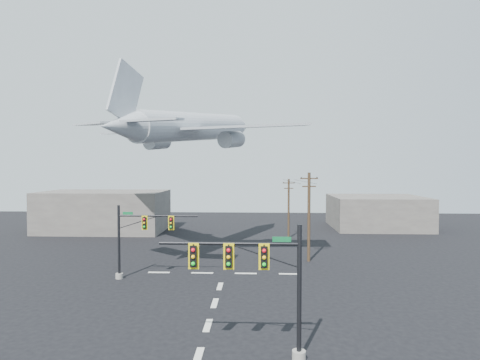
{
  "coord_description": "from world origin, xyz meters",
  "views": [
    {
      "loc": [
        3.02,
        -24.15,
        9.79
      ],
      "look_at": [
        1.77,
        5.0,
        8.77
      ],
      "focal_mm": 30.0,
      "sensor_mm": 36.0,
      "label": 1
    }
  ],
  "objects_px": {
    "utility_pole_a": "(309,215)",
    "signal_mast_far": "(136,239)",
    "utility_pole_b": "(289,207)",
    "signal_mast_near": "(263,283)",
    "airliner": "(194,127)"
  },
  "relations": [
    {
      "from": "airliner",
      "to": "signal_mast_far",
      "type": "bearing_deg",
      "value": -177.5
    },
    {
      "from": "signal_mast_near",
      "to": "utility_pole_a",
      "type": "xyz_separation_m",
      "value": [
        4.99,
        21.23,
        0.86
      ]
    },
    {
      "from": "signal_mast_far",
      "to": "utility_pole_a",
      "type": "relative_size",
      "value": 0.79
    },
    {
      "from": "utility_pole_a",
      "to": "airliner",
      "type": "relative_size",
      "value": 0.34
    },
    {
      "from": "signal_mast_far",
      "to": "utility_pole_a",
      "type": "bearing_deg",
      "value": 24.38
    },
    {
      "from": "signal_mast_far",
      "to": "airliner",
      "type": "relative_size",
      "value": 0.27
    },
    {
      "from": "utility_pole_b",
      "to": "airliner",
      "type": "distance_m",
      "value": 18.41
    },
    {
      "from": "signal_mast_near",
      "to": "airliner",
      "type": "bearing_deg",
      "value": 106.96
    },
    {
      "from": "signal_mast_far",
      "to": "airliner",
      "type": "height_order",
      "value": "airliner"
    },
    {
      "from": "utility_pole_a",
      "to": "signal_mast_far",
      "type": "bearing_deg",
      "value": -160.42
    },
    {
      "from": "signal_mast_far",
      "to": "utility_pole_b",
      "type": "height_order",
      "value": "utility_pole_b"
    },
    {
      "from": "signal_mast_far",
      "to": "utility_pole_a",
      "type": "height_order",
      "value": "utility_pole_a"
    },
    {
      "from": "signal_mast_far",
      "to": "airliner",
      "type": "bearing_deg",
      "value": 69.16
    },
    {
      "from": "utility_pole_a",
      "to": "utility_pole_b",
      "type": "height_order",
      "value": "utility_pole_a"
    },
    {
      "from": "signal_mast_far",
      "to": "utility_pole_a",
      "type": "distance_m",
      "value": 17.33
    }
  ]
}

